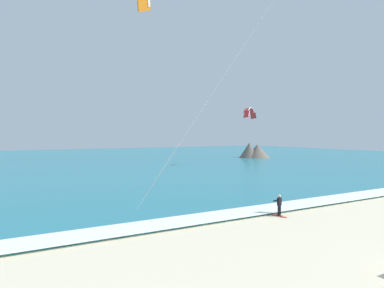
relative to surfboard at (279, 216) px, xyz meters
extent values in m
cube|color=teal|center=(-1.27, 60.75, 0.07)|extent=(200.00, 120.00, 0.20)
cube|color=white|center=(-1.27, 1.75, 0.19)|extent=(200.00, 2.67, 0.04)
ellipsoid|color=#E04C38|center=(0.00, 0.00, 0.00)|extent=(0.71, 1.46, 0.05)
cube|color=black|center=(0.00, 0.24, 0.04)|extent=(0.17, 0.09, 0.04)
cube|color=black|center=(0.00, -0.24, 0.04)|extent=(0.17, 0.09, 0.04)
cylinder|color=black|center=(-0.10, -0.02, 0.39)|extent=(0.14, 0.14, 0.84)
cylinder|color=black|center=(0.10, 0.02, 0.39)|extent=(0.14, 0.14, 0.84)
cube|color=black|center=(0.00, 0.00, 1.11)|extent=(0.37, 0.26, 0.60)
sphere|color=beige|center=(0.00, 0.00, 1.55)|extent=(0.22, 0.22, 0.22)
cylinder|color=black|center=(-0.21, 0.12, 1.16)|extent=(0.19, 0.51, 0.22)
cylinder|color=black|center=(0.14, 0.19, 1.16)|extent=(0.19, 0.51, 0.22)
cylinder|color=black|center=(-0.08, 0.37, 1.16)|extent=(0.55, 0.15, 0.04)
cube|color=#3F3F42|center=(-0.02, 0.12, 0.89)|extent=(0.13, 0.10, 0.10)
cube|color=orange|center=(-8.23, 7.10, 17.07)|extent=(1.45, 0.88, 1.56)
cylinder|color=#B2B2B7|center=(-4.08, 3.74, 9.12)|extent=(8.33, 6.76, 15.91)
cylinder|color=#B2B2B7|center=(-5.24, 1.48, 9.12)|extent=(10.65, 2.24, 15.91)
cube|color=red|center=(24.92, 33.08, 9.94)|extent=(1.48, 1.23, 1.33)
cube|color=white|center=(25.17, 32.72, 10.12)|extent=(0.76, 0.60, 1.10)
cube|color=red|center=(23.91, 32.68, 10.82)|extent=(1.67, 1.50, 1.01)
cube|color=white|center=(24.16, 32.32, 11.01)|extent=(1.03, 0.81, 0.71)
cube|color=red|center=(22.75, 31.97, 11.14)|extent=(1.67, 1.62, 0.47)
cube|color=white|center=(23.00, 31.61, 11.32)|extent=(1.12, 0.88, 0.16)
cube|color=red|center=(21.70, 31.11, 10.82)|extent=(1.50, 1.58, 1.01)
cube|color=white|center=(21.96, 30.75, 11.01)|extent=(1.03, 0.78, 0.71)
cube|color=red|center=(21.00, 30.28, 9.94)|extent=(1.13, 1.44, 1.33)
cube|color=white|center=(21.25, 29.92, 10.12)|extent=(0.73, 0.59, 1.10)
cone|color=#665B51|center=(36.74, 48.72, 2.03)|extent=(5.46, 5.46, 4.12)
cone|color=#665B51|center=(38.43, 47.56, 1.79)|extent=(6.70, 6.70, 3.63)
camera|label=1|loc=(-18.30, -18.86, 6.30)|focal=31.20mm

